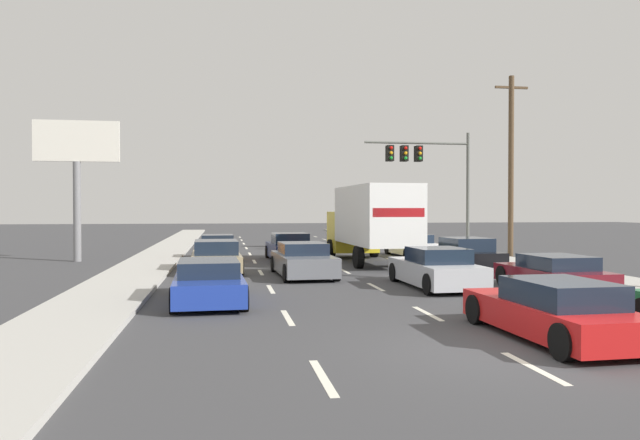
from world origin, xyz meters
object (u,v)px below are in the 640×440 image
car_navy (289,248)px  car_silver (436,269)px  utility_pole_mid (511,164)px  car_white (412,246)px  car_blue (209,282)px  car_maroon (553,274)px  car_tan (216,257)px  car_black (464,255)px  car_orange (217,248)px  box_truck (371,220)px  car_red (554,311)px  car_gray (303,261)px  traffic_signal_mast (422,162)px  roadside_billboard (77,161)px

car_navy → car_silver: car_navy is taller
car_silver → utility_pole_mid: 14.29m
car_white → utility_pole_mid: size_ratio=0.46×
car_blue → car_maroon: bearing=3.3°
car_tan → utility_pole_mid: utility_pole_mid is taller
car_black → car_orange: bearing=147.6°
car_blue → box_truck: size_ratio=0.54×
car_navy → car_red: bearing=-80.3°
car_orange → car_black: 12.25m
car_orange → car_maroon: size_ratio=0.98×
car_tan → car_maroon: bearing=-35.2°
car_red → car_white: 20.35m
car_silver → car_gray: bearing=134.9°
car_white → car_black: 6.80m
car_orange → traffic_signal_mast: size_ratio=0.57×
car_gray → utility_pole_mid: 14.54m
car_tan → car_white: 12.01m
car_blue → car_red: (6.72, -5.83, 0.00)m
car_navy → car_gray: 6.85m
car_gray → roadside_billboard: bearing=141.1°
car_navy → car_red: 18.67m
car_orange → car_black: (10.34, -6.56, 0.05)m
traffic_signal_mast → car_gray: bearing=-125.4°
box_truck → car_silver: bearing=-89.9°
car_navy → traffic_signal_mast: bearing=33.5°
car_blue → traffic_signal_mast: size_ratio=0.65×
car_blue → car_gray: (3.35, 5.73, 0.04)m
car_tan → car_silver: car_silver is taller
car_blue → utility_pole_mid: (15.28, 12.85, 4.33)m
utility_pole_mid → roadside_billboard: size_ratio=1.40×
car_red → car_white: car_white is taller
car_white → utility_pole_mid: (4.92, -1.34, 4.32)m
box_truck → traffic_signal_mast: traffic_signal_mast is taller
car_black → car_maroon: 6.78m
car_white → roadside_billboard: size_ratio=0.64×
car_navy → utility_pole_mid: size_ratio=0.49×
car_red → traffic_signal_mast: bearing=77.0°
car_red → car_maroon: 7.47m
box_truck → car_maroon: bearing=-71.2°
car_white → car_blue: bearing=-126.1°
car_blue → roadside_billboard: roadside_billboard is taller
car_tan → car_maroon: car_tan is taller
car_blue → car_silver: bearing=14.9°
car_navy → box_truck: size_ratio=0.53×
car_orange → car_maroon: car_orange is taller
car_silver → car_red: (-0.44, -7.73, -0.04)m
car_orange → roadside_billboard: size_ratio=0.61×
car_navy → utility_pole_mid: (11.70, 0.28, 4.27)m
car_navy → car_maroon: bearing=-59.9°
car_orange → car_red: (6.63, -19.78, -0.01)m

